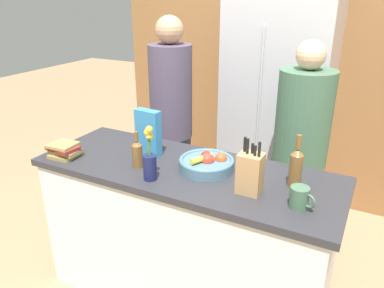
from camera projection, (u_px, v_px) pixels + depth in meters
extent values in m
cube|color=silver|center=(186.00, 237.00, 2.34)|extent=(1.71, 0.63, 0.88)
cube|color=#2D2D33|center=(185.00, 171.00, 2.17)|extent=(1.78, 0.66, 0.04)
cube|color=olive|center=(273.00, 59.00, 3.38)|extent=(2.98, 0.12, 2.60)
cube|color=#B7B7BC|center=(277.00, 104.00, 3.13)|extent=(0.82, 0.60, 1.98)
cylinder|color=#B7B7BC|center=(259.00, 101.00, 2.86)|extent=(0.02, 0.02, 1.09)
cylinder|color=slate|center=(206.00, 165.00, 2.13)|extent=(0.31, 0.31, 0.06)
torus|color=slate|center=(207.00, 160.00, 2.12)|extent=(0.31, 0.31, 0.02)
sphere|color=red|center=(205.00, 160.00, 2.12)|extent=(0.07, 0.07, 0.07)
sphere|color=red|center=(206.00, 157.00, 2.16)|extent=(0.07, 0.07, 0.07)
sphere|color=#C64C23|center=(221.00, 159.00, 2.13)|extent=(0.07, 0.07, 0.07)
sphere|color=red|center=(207.00, 160.00, 2.11)|extent=(0.08, 0.08, 0.08)
cylinder|color=yellow|center=(202.00, 159.00, 2.09)|extent=(0.09, 0.14, 0.03)
cube|color=tan|center=(250.00, 173.00, 1.86)|extent=(0.12, 0.10, 0.21)
cylinder|color=black|center=(245.00, 145.00, 1.84)|extent=(0.01, 0.01, 0.09)
cylinder|color=black|center=(248.00, 147.00, 1.82)|extent=(0.01, 0.01, 0.09)
cylinder|color=black|center=(252.00, 149.00, 1.83)|extent=(0.01, 0.01, 0.06)
cylinder|color=black|center=(255.00, 152.00, 1.80)|extent=(0.01, 0.01, 0.06)
cylinder|color=black|center=(259.00, 150.00, 1.78)|extent=(0.01, 0.01, 0.09)
cylinder|color=#191E4C|center=(150.00, 167.00, 2.01)|extent=(0.07, 0.07, 0.14)
cylinder|color=#477538|center=(149.00, 143.00, 1.95)|extent=(0.01, 0.01, 0.15)
sphere|color=gold|center=(149.00, 130.00, 1.92)|extent=(0.04, 0.04, 0.04)
cylinder|color=#477538|center=(150.00, 146.00, 1.96)|extent=(0.02, 0.01, 0.10)
sphere|color=gold|center=(150.00, 136.00, 1.95)|extent=(0.04, 0.04, 0.04)
cylinder|color=#477538|center=(148.00, 143.00, 1.96)|extent=(0.02, 0.02, 0.14)
sphere|color=gold|center=(147.00, 130.00, 1.94)|extent=(0.03, 0.03, 0.03)
cylinder|color=#477538|center=(148.00, 144.00, 1.95)|extent=(0.01, 0.01, 0.13)
sphere|color=gold|center=(147.00, 132.00, 1.93)|extent=(0.04, 0.04, 0.04)
cylinder|color=#477538|center=(149.00, 146.00, 1.96)|extent=(0.01, 0.01, 0.11)
sphere|color=gold|center=(148.00, 137.00, 1.94)|extent=(0.03, 0.03, 0.03)
cube|color=teal|center=(148.00, 133.00, 2.29)|extent=(0.17, 0.07, 0.29)
cylinder|color=#42664C|center=(299.00, 197.00, 1.75)|extent=(0.09, 0.09, 0.10)
torus|color=#42664C|center=(309.00, 201.00, 1.71)|extent=(0.07, 0.04, 0.07)
cube|color=#99844C|center=(64.00, 155.00, 2.30)|extent=(0.16, 0.14, 0.02)
cube|color=#99844C|center=(65.00, 151.00, 2.30)|extent=(0.18, 0.12, 0.03)
cube|color=maroon|center=(63.00, 148.00, 2.28)|extent=(0.20, 0.14, 0.02)
cube|color=#99844C|center=(63.00, 145.00, 2.28)|extent=(0.16, 0.15, 0.02)
cylinder|color=brown|center=(295.00, 171.00, 1.93)|extent=(0.07, 0.07, 0.18)
cone|color=brown|center=(298.00, 152.00, 1.89)|extent=(0.07, 0.07, 0.03)
cylinder|color=brown|center=(299.00, 142.00, 1.87)|extent=(0.03, 0.03, 0.07)
cylinder|color=brown|center=(137.00, 156.00, 2.15)|extent=(0.06, 0.06, 0.14)
cone|color=brown|center=(137.00, 143.00, 2.12)|extent=(0.06, 0.06, 0.03)
cylinder|color=brown|center=(136.00, 136.00, 2.10)|extent=(0.02, 0.02, 0.06)
cube|color=#383842|center=(173.00, 182.00, 3.07)|extent=(0.26, 0.17, 0.83)
cylinder|color=#4C4256|center=(171.00, 92.00, 2.78)|extent=(0.32, 0.32, 0.69)
sphere|color=tan|center=(169.00, 30.00, 2.61)|extent=(0.20, 0.20, 0.20)
cube|color=#383842|center=(293.00, 211.00, 2.72)|extent=(0.32, 0.24, 0.77)
cylinder|color=#42664C|center=(303.00, 119.00, 2.46)|extent=(0.36, 0.36, 0.64)
sphere|color=#DBAD89|center=(311.00, 55.00, 2.30)|extent=(0.19, 0.19, 0.19)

